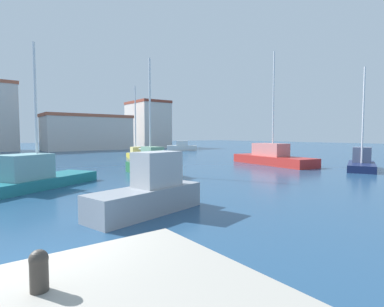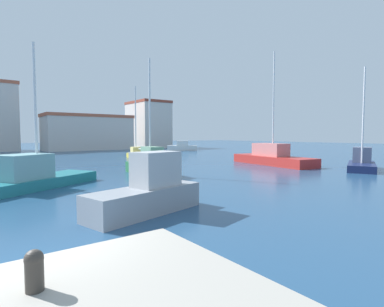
{
  "view_description": "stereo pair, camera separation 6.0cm",
  "coord_description": "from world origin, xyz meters",
  "px_view_note": "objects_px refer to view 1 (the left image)",
  "views": [
    {
      "loc": [
        -0.48,
        -5.54,
        2.58
      ],
      "look_at": [
        14.24,
        14.02,
        1.04
      ],
      "focal_mm": 28.12,
      "sensor_mm": 36.0,
      "label": 1
    },
    {
      "loc": [
        -0.43,
        -5.57,
        2.58
      ],
      "look_at": [
        14.24,
        14.02,
        1.04
      ],
      "focal_mm": 28.12,
      "sensor_mm": 36.0,
      "label": 2
    }
  ],
  "objects_px": {
    "sailboat_yellow_distant_east": "(136,154)",
    "motorboat_grey_center_channel": "(149,192)",
    "sailboat_teal_far_right": "(33,176)",
    "sailboat_navy_behind_lamppost": "(362,162)",
    "mooring_bollard": "(39,269)",
    "sailboat_green_distant_north": "(151,166)",
    "motorboat_white_inner_mooring": "(182,147)",
    "sailboat_red_far_left": "(272,157)"
  },
  "relations": [
    {
      "from": "sailboat_yellow_distant_east",
      "to": "motorboat_grey_center_channel",
      "type": "height_order",
      "value": "sailboat_yellow_distant_east"
    },
    {
      "from": "sailboat_yellow_distant_east",
      "to": "motorboat_grey_center_channel",
      "type": "relative_size",
      "value": 1.81
    },
    {
      "from": "motorboat_grey_center_channel",
      "to": "sailboat_teal_far_right",
      "type": "bearing_deg",
      "value": 107.28
    },
    {
      "from": "sailboat_navy_behind_lamppost",
      "to": "sailboat_yellow_distant_east",
      "type": "bearing_deg",
      "value": 114.3
    },
    {
      "from": "mooring_bollard",
      "to": "sailboat_yellow_distant_east",
      "type": "relative_size",
      "value": 0.06
    },
    {
      "from": "sailboat_green_distant_north",
      "to": "sailboat_yellow_distant_east",
      "type": "relative_size",
      "value": 0.95
    },
    {
      "from": "mooring_bollard",
      "to": "sailboat_navy_behind_lamppost",
      "type": "bearing_deg",
      "value": 16.26
    },
    {
      "from": "sailboat_navy_behind_lamppost",
      "to": "sailboat_teal_far_right",
      "type": "distance_m",
      "value": 21.63
    },
    {
      "from": "sailboat_yellow_distant_east",
      "to": "sailboat_teal_far_right",
      "type": "distance_m",
      "value": 18.03
    },
    {
      "from": "sailboat_yellow_distant_east",
      "to": "sailboat_teal_far_right",
      "type": "xyz_separation_m",
      "value": [
        -12.07,
        -13.38,
        0.08
      ]
    },
    {
      "from": "sailboat_green_distant_north",
      "to": "motorboat_grey_center_channel",
      "type": "height_order",
      "value": "sailboat_green_distant_north"
    },
    {
      "from": "mooring_bollard",
      "to": "motorboat_white_inner_mooring",
      "type": "distance_m",
      "value": 44.77
    },
    {
      "from": "sailboat_red_far_left",
      "to": "sailboat_yellow_distant_east",
      "type": "bearing_deg",
      "value": 117.1
    },
    {
      "from": "sailboat_red_far_left",
      "to": "sailboat_teal_far_right",
      "type": "height_order",
      "value": "sailboat_red_far_left"
    },
    {
      "from": "motorboat_white_inner_mooring",
      "to": "sailboat_teal_far_right",
      "type": "height_order",
      "value": "sailboat_teal_far_right"
    },
    {
      "from": "motorboat_grey_center_channel",
      "to": "sailboat_green_distant_north",
      "type": "bearing_deg",
      "value": 60.53
    },
    {
      "from": "sailboat_green_distant_north",
      "to": "motorboat_grey_center_channel",
      "type": "relative_size",
      "value": 1.71
    },
    {
      "from": "sailboat_red_far_left",
      "to": "sailboat_green_distant_north",
      "type": "bearing_deg",
      "value": 179.11
    },
    {
      "from": "sailboat_navy_behind_lamppost",
      "to": "sailboat_yellow_distant_east",
      "type": "xyz_separation_m",
      "value": [
        -8.72,
        19.32,
        -0.03
      ]
    },
    {
      "from": "sailboat_yellow_distant_east",
      "to": "sailboat_red_far_left",
      "type": "xyz_separation_m",
      "value": [
        6.58,
        -12.85,
        0.13
      ]
    },
    {
      "from": "sailboat_red_far_left",
      "to": "motorboat_grey_center_channel",
      "type": "height_order",
      "value": "sailboat_red_far_left"
    },
    {
      "from": "sailboat_yellow_distant_east",
      "to": "motorboat_white_inner_mooring",
      "type": "xyz_separation_m",
      "value": [
        12.94,
        9.81,
        0.07
      ]
    },
    {
      "from": "sailboat_yellow_distant_east",
      "to": "sailboat_red_far_left",
      "type": "relative_size",
      "value": 0.81
    },
    {
      "from": "sailboat_yellow_distant_east",
      "to": "motorboat_grey_center_channel",
      "type": "bearing_deg",
      "value": -115.28
    },
    {
      "from": "motorboat_grey_center_channel",
      "to": "sailboat_yellow_distant_east",
      "type": "bearing_deg",
      "value": 64.72
    },
    {
      "from": "mooring_bollard",
      "to": "sailboat_red_far_left",
      "type": "relative_size",
      "value": 0.05
    },
    {
      "from": "sailboat_green_distant_north",
      "to": "motorboat_grey_center_channel",
      "type": "distance_m",
      "value": 9.26
    },
    {
      "from": "sailboat_green_distant_north",
      "to": "sailboat_navy_behind_lamppost",
      "type": "bearing_deg",
      "value": -25.48
    },
    {
      "from": "mooring_bollard",
      "to": "sailboat_teal_far_right",
      "type": "height_order",
      "value": "sailboat_teal_far_right"
    },
    {
      "from": "sailboat_navy_behind_lamppost",
      "to": "mooring_bollard",
      "type": "bearing_deg",
      "value": -163.74
    },
    {
      "from": "sailboat_yellow_distant_east",
      "to": "motorboat_grey_center_channel",
      "type": "xyz_separation_m",
      "value": [
        -9.79,
        -20.73,
        0.18
      ]
    },
    {
      "from": "sailboat_green_distant_north",
      "to": "sailboat_navy_behind_lamppost",
      "type": "height_order",
      "value": "sailboat_navy_behind_lamppost"
    },
    {
      "from": "sailboat_red_far_left",
      "to": "motorboat_grey_center_channel",
      "type": "relative_size",
      "value": 2.25
    },
    {
      "from": "sailboat_navy_behind_lamppost",
      "to": "motorboat_grey_center_channel",
      "type": "bearing_deg",
      "value": -175.64
    },
    {
      "from": "mooring_bollard",
      "to": "motorboat_grey_center_channel",
      "type": "height_order",
      "value": "motorboat_grey_center_channel"
    },
    {
      "from": "sailboat_yellow_distant_east",
      "to": "sailboat_teal_far_right",
      "type": "height_order",
      "value": "sailboat_yellow_distant_east"
    },
    {
      "from": "mooring_bollard",
      "to": "motorboat_grey_center_channel",
      "type": "xyz_separation_m",
      "value": [
        4.21,
        5.22,
        -0.45
      ]
    },
    {
      "from": "sailboat_red_far_left",
      "to": "motorboat_grey_center_channel",
      "type": "xyz_separation_m",
      "value": [
        -16.37,
        -7.88,
        0.05
      ]
    },
    {
      "from": "sailboat_teal_far_right",
      "to": "sailboat_green_distant_north",
      "type": "bearing_deg",
      "value": 5.98
    },
    {
      "from": "sailboat_green_distant_north",
      "to": "sailboat_teal_far_right",
      "type": "height_order",
      "value": "sailboat_green_distant_north"
    },
    {
      "from": "motorboat_grey_center_channel",
      "to": "sailboat_navy_behind_lamppost",
      "type": "bearing_deg",
      "value": 4.36
    },
    {
      "from": "mooring_bollard",
      "to": "sailboat_green_distant_north",
      "type": "bearing_deg",
      "value": 56.57
    }
  ]
}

